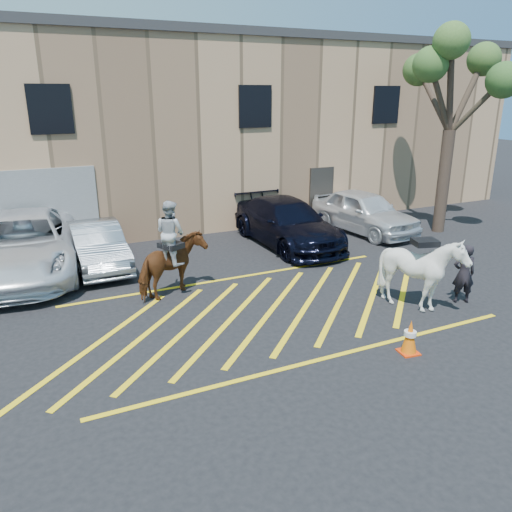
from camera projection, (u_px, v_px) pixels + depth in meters
name	position (u px, v px, depth m)	size (l,w,h in m)	color
ground	(265.00, 307.00, 12.46)	(90.00, 90.00, 0.00)	black
car_white_pickup	(23.00, 245.00, 14.49)	(2.93, 6.35, 1.76)	white
car_silver_sedan	(97.00, 245.00, 15.13)	(1.43, 4.09, 1.35)	#949AA1
car_blue_suv	(287.00, 223.00, 17.36)	(2.19, 5.39, 1.56)	black
car_white_suv	(364.00, 211.00, 18.93)	(1.87, 4.64, 1.58)	white
handler	(464.00, 274.00, 12.52)	(0.56, 0.37, 1.53)	black
warehouse	(143.00, 127.00, 21.61)	(32.42, 10.20, 7.30)	tan
hatching_zone	(271.00, 311.00, 12.20)	(12.60, 5.12, 0.01)	yellow
mounted_bay	(172.00, 258.00, 12.87)	(2.11, 1.67, 2.54)	brown
saddled_white	(422.00, 272.00, 12.05)	(1.99, 2.12, 1.93)	silver
traffic_cone	(410.00, 337.00, 10.15)	(0.43, 0.43, 0.73)	red
tree	(456.00, 74.00, 17.47)	(3.99, 4.37, 7.31)	#443129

